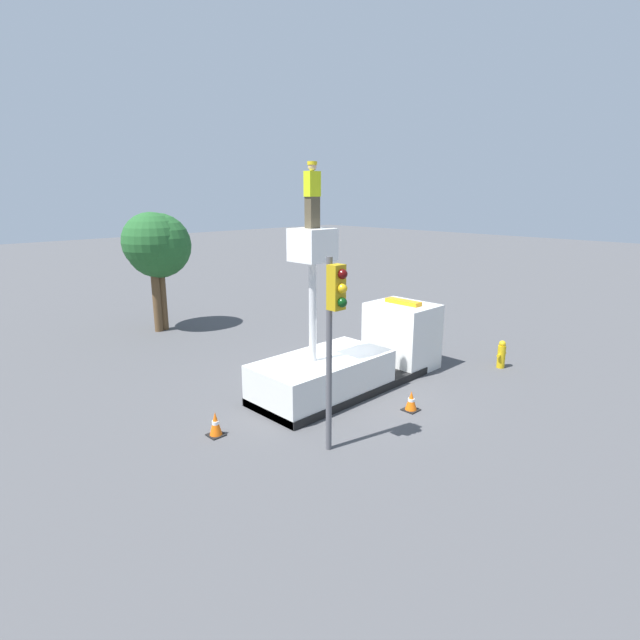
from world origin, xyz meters
The scene contains 9 objects.
ground_plane centered at (0.00, 0.00, 0.00)m, with size 120.00×120.00×0.00m, color #4C4C4F.
bucket_truck centered at (0.62, 0.00, 0.90)m, with size 6.96×2.25×5.03m.
worker centered at (-1.27, 0.00, 5.91)m, with size 0.40×0.26×1.75m.
traffic_light_pole centered at (-3.02, -2.53, 3.28)m, with size 0.34×0.57×4.62m.
fire_hydrant centered at (5.41, -2.55, 0.48)m, with size 0.51×0.27×0.99m.
traffic_cone_rear centered at (-4.58, 0.09, 0.30)m, with size 0.40×0.40×0.64m.
traffic_cone_curbside centered at (0.21, -2.46, 0.27)m, with size 0.42×0.42×0.57m.
tree_left_bg centered at (-0.59, 10.45, 3.73)m, with size 2.80×2.80×5.16m.
tree_right_bg centered at (-0.91, 10.36, 3.89)m, with size 2.53×2.53×5.21m.
Camera 1 is at (-10.75, -10.00, 5.96)m, focal length 28.00 mm.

